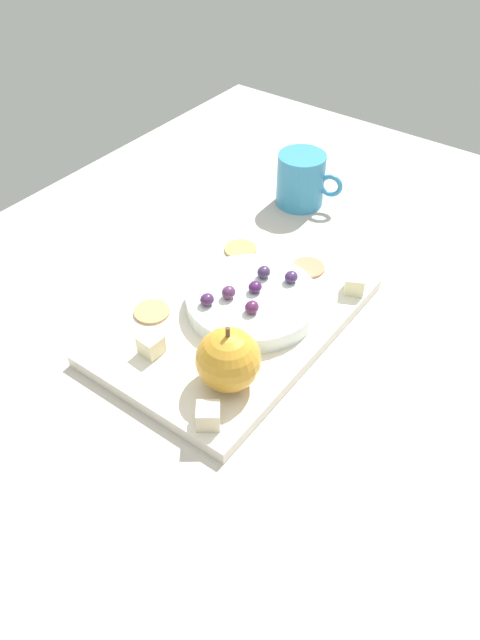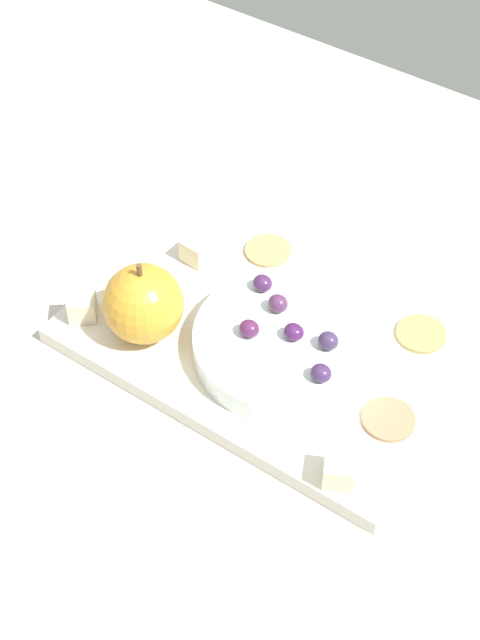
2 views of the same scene
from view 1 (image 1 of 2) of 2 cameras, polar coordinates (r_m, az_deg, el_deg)
The scene contains 18 objects.
table at distance 81.00cm, azimuth -1.56°, elevation -3.27°, with size 139.15×98.20×4.21cm, color #BCB4A7.
platter at distance 81.49cm, azimuth -0.44°, elevation 0.02°, with size 36.87×24.41×1.71cm, color silver.
serving_dish at distance 81.39cm, azimuth 0.96°, elevation 1.89°, with size 17.59×17.59×2.40cm, color white.
apple_whole at distance 69.86cm, azimuth -1.10°, elevation -3.73°, with size 7.64×7.64×7.64cm, color gold.
apple_stem at distance 66.72cm, azimuth -1.15°, elevation -1.12°, with size 0.50×0.50×1.20cm, color brown.
cheese_cube_0 at distance 85.25cm, azimuth 10.65°, elevation 3.34°, with size 2.60×2.60×2.60cm, color beige.
cheese_cube_1 at distance 67.86cm, azimuth -2.99°, elevation -8.93°, with size 2.60×2.60×2.60cm, color beige.
cheese_cube_2 at distance 75.86cm, azimuth -8.30°, elevation -2.31°, with size 2.60×2.60×2.60cm, color beige.
cracker_0 at distance 91.93cm, azimuth 0.04°, elevation 6.61°, with size 4.78×4.78×0.40cm, color tan.
cracker_1 at distance 81.94cm, azimuth -8.23°, elevation 0.76°, with size 4.78×4.78×0.40cm, color tan.
cracker_2 at distance 88.95cm, azimuth 6.39°, elevation 4.89°, with size 4.78×4.78×0.40cm, color tan.
grape_0 at distance 77.27cm, azimuth 1.12°, elevation 1.21°, with size 1.93×1.73×1.64cm, color #53214B.
grape_1 at distance 78.50cm, azimuth -3.10°, elevation 1.92°, with size 1.93×1.73×1.59cm, color #452351.
grape_2 at distance 82.72cm, azimuth 2.23°, elevation 4.49°, with size 1.93×1.73×1.71cm, color #402E51.
grape_3 at distance 82.22cm, azimuth 4.80°, elevation 4.03°, with size 1.93×1.73×1.60cm, color #3F2855.
grape_4 at distance 79.35cm, azimuth -1.07°, elevation 2.59°, with size 1.93×1.73×1.75cm, color #552D54.
grape_5 at distance 80.59cm, azimuth 1.13°, elevation 3.24°, with size 1.93×1.73×1.55cm, color #481D52.
cup at distance 104.46cm, azimuth 5.75°, elevation 12.90°, with size 7.92×10.99×8.87cm.
Camera 1 is at (-43.82, -35.10, 60.49)cm, focal length 34.28 mm.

